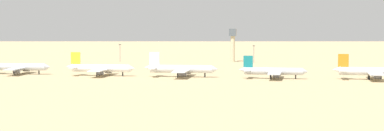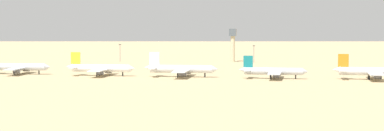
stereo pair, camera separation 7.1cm
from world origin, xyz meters
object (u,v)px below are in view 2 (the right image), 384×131
(parked_jet_yellow_2, at_px, (100,68))
(light_pole_west, at_px, (254,53))
(parked_jet_white_3, at_px, (181,69))
(control_tower, at_px, (233,42))
(parked_jet_teal_4, at_px, (273,71))
(parked_jet_orange_5, at_px, (371,71))
(light_pole_mid, at_px, (120,51))
(parked_jet_navy_1, at_px, (17,67))

(parked_jet_yellow_2, bearing_deg, light_pole_west, 60.08)
(parked_jet_white_3, relative_size, control_tower, 1.65)
(parked_jet_teal_4, bearing_deg, parked_jet_orange_5, 3.78)
(parked_jet_orange_5, relative_size, light_pole_west, 3.18)
(parked_jet_teal_4, xyz_separation_m, light_pole_mid, (-122.05, 131.63, 3.75))
(light_pole_west, height_order, light_pole_mid, light_pole_mid)
(parked_jet_white_3, bearing_deg, light_pole_west, 76.10)
(parked_jet_yellow_2, height_order, light_pole_west, parked_jet_yellow_2)
(parked_jet_orange_5, bearing_deg, control_tower, 121.87)
(parked_jet_orange_5, xyz_separation_m, light_pole_west, (-72.11, 131.33, 3.11))
(parked_jet_navy_1, height_order, light_pole_mid, light_pole_mid)
(parked_jet_white_3, xyz_separation_m, parked_jet_teal_4, (50.09, -1.71, -0.45))
(parked_jet_white_3, relative_size, light_pole_mid, 3.11)
(parked_jet_yellow_2, height_order, light_pole_mid, parked_jet_yellow_2)
(parked_jet_yellow_2, distance_m, light_pole_mid, 132.69)
(parked_jet_navy_1, relative_size, control_tower, 1.58)
(control_tower, distance_m, light_pole_mid, 85.36)
(parked_jet_orange_5, distance_m, light_pole_west, 149.86)
(light_pole_west, relative_size, light_pole_mid, 0.96)
(parked_jet_teal_4, bearing_deg, light_pole_mid, 133.04)
(parked_jet_white_3, bearing_deg, parked_jet_teal_4, -3.58)
(parked_jet_navy_1, xyz_separation_m, parked_jet_yellow_2, (50.34, -2.91, 0.08))
(light_pole_mid, bearing_deg, control_tower, 7.19)
(parked_jet_white_3, distance_m, light_pole_mid, 148.55)
(parked_jet_navy_1, distance_m, parked_jet_orange_5, 197.06)
(light_pole_west, distance_m, light_pole_mid, 100.90)
(parked_jet_yellow_2, relative_size, parked_jet_orange_5, 0.99)
(light_pole_west, xyz_separation_m, light_pole_mid, (-100.86, -2.88, 0.26))
(parked_jet_teal_4, height_order, light_pole_west, light_pole_west)
(parked_jet_navy_1, height_order, parked_jet_yellow_2, parked_jet_yellow_2)
(parked_jet_yellow_2, xyz_separation_m, parked_jet_white_3, (45.70, 0.11, 0.12))
(parked_jet_navy_1, height_order, parked_jet_white_3, parked_jet_white_3)
(parked_jet_teal_4, distance_m, control_tower, 147.58)
(parked_jet_navy_1, xyz_separation_m, light_pole_west, (124.94, 130.00, 3.25))
(light_pole_west, bearing_deg, parked_jet_yellow_2, -119.31)
(control_tower, height_order, light_pole_mid, control_tower)
(parked_jet_navy_1, distance_m, control_tower, 175.66)
(control_tower, bearing_deg, light_pole_west, -25.22)
(light_pole_west, bearing_deg, parked_jet_teal_4, -81.05)
(parked_jet_teal_4, bearing_deg, parked_jet_yellow_2, 179.24)
(parked_jet_yellow_2, bearing_deg, control_tower, 66.93)
(parked_jet_navy_1, height_order, control_tower, control_tower)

